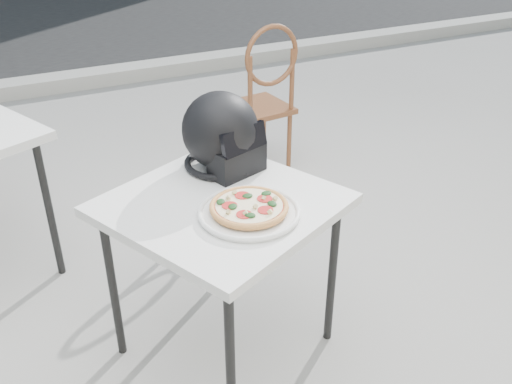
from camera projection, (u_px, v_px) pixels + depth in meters
name	position (u px, v px, depth m)	size (l,w,h in m)	color
ground	(220.00, 269.00, 2.76)	(80.00, 80.00, 0.00)	gray
street_asphalt	(32.00, 2.00, 8.22)	(30.00, 8.00, 0.00)	black
curb	(89.00, 78.00, 5.07)	(30.00, 0.25, 0.12)	gray
cafe_table_main	(222.00, 215.00, 2.02)	(0.95, 0.95, 0.68)	silver
plate	(249.00, 212.00, 1.90)	(0.44, 0.44, 0.02)	white
pizza	(249.00, 206.00, 1.89)	(0.27, 0.27, 0.03)	#D2904C
helmet	(222.00, 135.00, 2.15)	(0.37, 0.38, 0.30)	black
cafe_chair_main	(263.00, 93.00, 3.38)	(0.40, 0.40, 0.95)	brown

